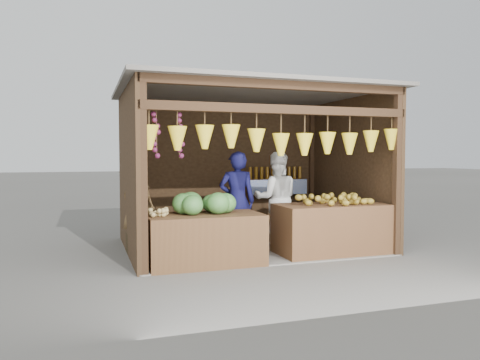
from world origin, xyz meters
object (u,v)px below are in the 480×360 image
counter_left (205,239)px  counter_right (332,229)px  man_standing (237,201)px  vendor_seated (137,197)px  woman_standing (276,199)px

counter_left → counter_right: 2.07m
man_standing → vendor_seated: 1.61m
woman_standing → man_standing: bearing=30.2°
man_standing → woman_standing: (0.78, 0.20, -0.00)m
vendor_seated → man_standing: bearing=-148.8°
counter_right → vendor_seated: (-2.90, 1.09, 0.50)m
counter_right → man_standing: (-1.32, 0.76, 0.42)m
counter_left → man_standing: bearing=47.4°
man_standing → vendor_seated: bearing=3.3°
counter_right → vendor_seated: vendor_seated is taller
woman_standing → counter_right: bearing=135.4°
counter_left → man_standing: (0.75, 0.82, 0.45)m
woman_standing → vendor_seated: (-2.36, 0.13, 0.09)m
man_standing → woman_standing: man_standing is taller
woman_standing → vendor_seated: woman_standing is taller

